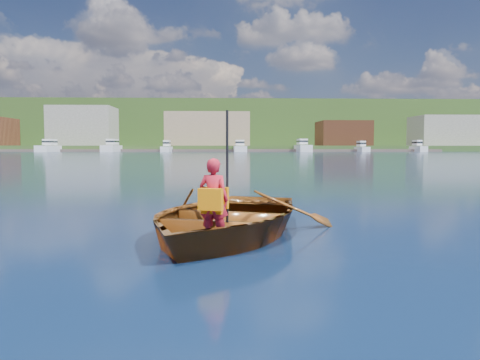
{
  "coord_description": "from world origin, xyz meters",
  "views": [
    {
      "loc": [
        0.44,
        -7.12,
        1.41
      ],
      "look_at": [
        0.71,
        0.23,
        0.89
      ],
      "focal_mm": 35.0,
      "sensor_mm": 36.0,
      "label": 1
    }
  ],
  "objects_px": {
    "marina_yachts": "(191,147)",
    "dock": "(197,150)",
    "rowboat": "(225,217)",
    "child_paddler": "(214,200)"
  },
  "relations": [
    {
      "from": "marina_yachts",
      "to": "dock",
      "type": "bearing_deg",
      "value": 70.09
    },
    {
      "from": "rowboat",
      "to": "dock",
      "type": "distance_m",
      "value": 148.01
    },
    {
      "from": "child_paddler",
      "to": "dock",
      "type": "relative_size",
      "value": 0.01
    },
    {
      "from": "dock",
      "to": "marina_yachts",
      "type": "relative_size",
      "value": 1.11
    },
    {
      "from": "child_paddler",
      "to": "marina_yachts",
      "type": "bearing_deg",
      "value": 94.0
    },
    {
      "from": "rowboat",
      "to": "marina_yachts",
      "type": "relative_size",
      "value": 0.04
    },
    {
      "from": "marina_yachts",
      "to": "rowboat",
      "type": "bearing_deg",
      "value": -85.91
    },
    {
      "from": "rowboat",
      "to": "marina_yachts",
      "type": "xyz_separation_m",
      "value": [
        -10.22,
        143.09,
        1.11
      ]
    },
    {
      "from": "child_paddler",
      "to": "marina_yachts",
      "type": "distance_m",
      "value": 144.34
    },
    {
      "from": "dock",
      "to": "marina_yachts",
      "type": "distance_m",
      "value": 5.08
    }
  ]
}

